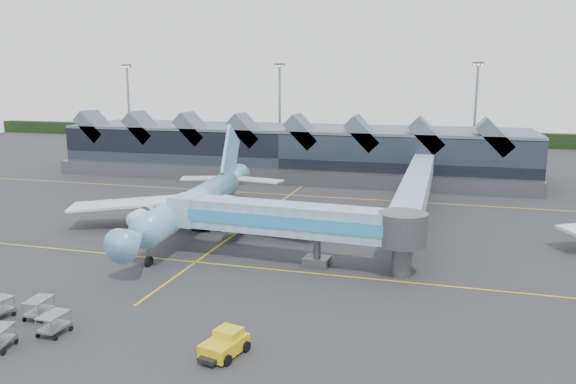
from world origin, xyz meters
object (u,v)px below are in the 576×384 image
(jet_bridge, at_px, (306,223))
(fuel_truck, at_px, (205,212))
(main_airliner, at_px, (198,201))
(pushback_tug, at_px, (224,344))

(jet_bridge, distance_m, fuel_truck, 20.93)
(main_airliner, bearing_deg, fuel_truck, 90.12)
(fuel_truck, relative_size, pushback_tug, 2.07)
(fuel_truck, bearing_deg, main_airliner, -102.98)
(jet_bridge, relative_size, fuel_truck, 3.16)
(jet_bridge, bearing_deg, main_airliner, 153.45)
(main_airliner, relative_size, jet_bridge, 1.44)
(main_airliner, xyz_separation_m, fuel_truck, (-0.21, 2.58, -2.07))
(main_airliner, relative_size, fuel_truck, 4.56)
(jet_bridge, height_order, pushback_tug, jet_bridge)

